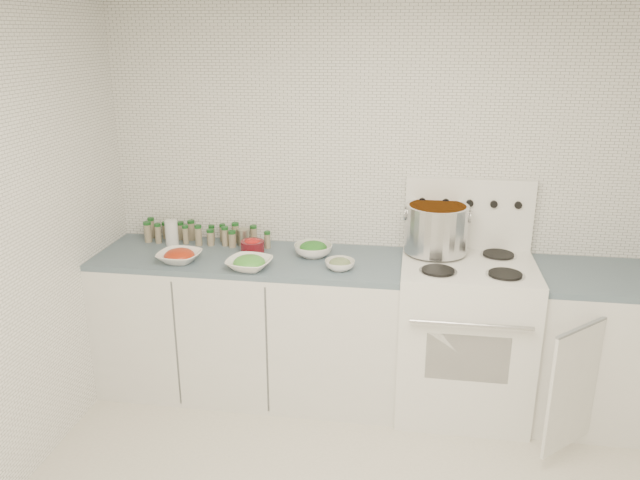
{
  "coord_description": "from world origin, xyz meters",
  "views": [
    {
      "loc": [
        0.14,
        -2.25,
        2.19
      ],
      "look_at": [
        -0.38,
        1.14,
        1.04
      ],
      "focal_mm": 35.0,
      "sensor_mm": 36.0,
      "label": 1
    }
  ],
  "objects_px": {
    "stove": "(463,331)",
    "bowl_snowpea": "(249,263)",
    "stock_pot": "(436,227)",
    "bowl_tomato": "(179,256)"
  },
  "relations": [
    {
      "from": "stove",
      "to": "bowl_snowpea",
      "type": "bearing_deg",
      "value": -170.58
    },
    {
      "from": "stove",
      "to": "bowl_snowpea",
      "type": "relative_size",
      "value": 4.68
    },
    {
      "from": "stock_pot",
      "to": "bowl_snowpea",
      "type": "height_order",
      "value": "stock_pot"
    },
    {
      "from": "bowl_tomato",
      "to": "stove",
      "type": "bearing_deg",
      "value": 5.16
    },
    {
      "from": "stock_pot",
      "to": "bowl_tomato",
      "type": "height_order",
      "value": "stock_pot"
    },
    {
      "from": "bowl_tomato",
      "to": "bowl_snowpea",
      "type": "bearing_deg",
      "value": -7.04
    },
    {
      "from": "stove",
      "to": "stock_pot",
      "type": "bearing_deg",
      "value": 144.42
    },
    {
      "from": "stock_pot",
      "to": "bowl_tomato",
      "type": "bearing_deg",
      "value": -169.05
    },
    {
      "from": "stove",
      "to": "stock_pot",
      "type": "distance_m",
      "value": 0.65
    },
    {
      "from": "bowl_snowpea",
      "to": "stove",
      "type": "bearing_deg",
      "value": 9.42
    }
  ]
}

